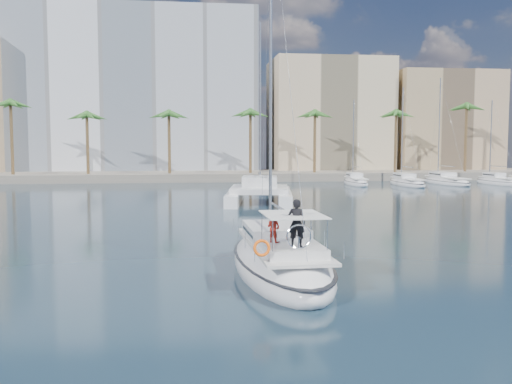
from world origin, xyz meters
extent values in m
plane|color=black|center=(0.00, 0.00, 0.00)|extent=(160.00, 160.00, 0.00)
cube|color=gray|center=(0.00, 61.00, 0.60)|extent=(120.00, 14.00, 1.20)
cube|color=silver|center=(-12.00, 73.00, 14.00)|extent=(42.00, 16.00, 28.00)
cube|color=#C2B18B|center=(22.00, 70.00, 10.00)|extent=(20.00, 14.00, 20.00)
cube|color=tan|center=(42.00, 68.00, 9.00)|extent=(18.00, 12.00, 18.00)
cylinder|color=brown|center=(0.00, 57.00, 5.25)|extent=(0.44, 0.44, 10.50)
sphere|color=#316525|center=(0.00, 57.00, 10.50)|extent=(3.60, 3.60, 3.60)
cylinder|color=brown|center=(34.00, 57.00, 5.25)|extent=(0.44, 0.44, 10.50)
sphere|color=#316525|center=(34.00, 57.00, 10.50)|extent=(3.60, 3.60, 3.60)
ellipsoid|color=white|center=(0.83, -4.00, 0.37)|extent=(4.04, 12.04, 2.48)
ellipsoid|color=black|center=(0.83, -4.00, 0.72)|extent=(4.08, 12.16, 0.18)
cube|color=silver|center=(0.83, -4.23, 1.31)|extent=(2.88, 9.03, 0.12)
cube|color=silver|center=(0.81, -2.85, 1.67)|extent=(2.64, 3.96, 0.60)
cube|color=black|center=(0.81, -2.85, 1.69)|extent=(2.65, 3.50, 0.14)
cylinder|color=#B7BABF|center=(0.78, -1.46, 9.21)|extent=(0.15, 0.15, 15.69)
cylinder|color=#B7BABF|center=(0.83, -3.88, 2.87)|extent=(0.20, 4.83, 0.11)
cube|color=silver|center=(0.88, -6.53, 1.55)|extent=(2.33, 3.04, 0.36)
cube|color=silver|center=(0.88, -6.64, 2.92)|extent=(2.33, 3.04, 0.04)
torus|color=silver|center=(0.90, -7.68, 2.22)|extent=(0.96, 0.07, 0.96)
torus|color=#FF5B0D|center=(-0.55, -8.17, 1.92)|extent=(0.63, 0.21, 0.64)
imported|color=black|center=(0.94, -7.07, 2.65)|extent=(0.79, 0.65, 1.84)
imported|color=maroon|center=(0.22, -6.00, 2.32)|extent=(0.73, 0.73, 1.19)
cube|color=white|center=(1.57, 26.12, 0.55)|extent=(3.04, 11.92, 1.10)
cube|color=white|center=(6.25, 25.38, 0.55)|extent=(3.04, 11.92, 1.10)
cube|color=silver|center=(3.82, 25.17, 1.30)|extent=(6.29, 7.29, 0.50)
cube|color=silver|center=(3.91, 25.75, 2.00)|extent=(3.78, 4.03, 1.00)
cube|color=black|center=(3.91, 25.75, 2.05)|extent=(3.73, 3.56, 0.18)
cylinder|color=#B7BABF|center=(4.19, 27.51, 9.42)|extent=(0.18, 0.18, 15.84)
ellipsoid|color=silver|center=(1.52, 2.45, 1.03)|extent=(0.22, 0.42, 0.20)
sphere|color=silver|center=(1.52, 2.65, 1.05)|extent=(0.11, 0.11, 0.11)
cube|color=gray|center=(1.22, 2.45, 1.06)|extent=(0.49, 0.18, 0.12)
cube|color=gray|center=(1.82, 2.45, 1.06)|extent=(0.49, 0.18, 0.12)
camera|label=1|loc=(-3.32, -28.24, 5.69)|focal=40.00mm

